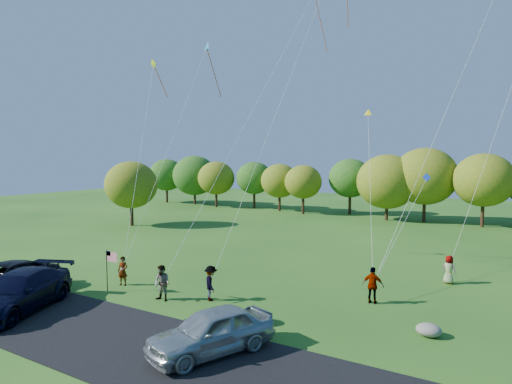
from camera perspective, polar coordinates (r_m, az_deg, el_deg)
ground at (r=23.47m, az=-10.40°, el=-14.20°), size 140.00×140.00×0.00m
asphalt_lane at (r=20.85m, az=-18.10°, el=-16.72°), size 44.00×6.00×0.06m
treeline at (r=55.34m, az=15.15°, el=1.48°), size 75.89×28.06×8.36m
minivan_dark at (r=28.29m, az=-29.17°, el=-9.54°), size 3.80×6.48×1.69m
minivan_navy at (r=25.17m, az=-27.60°, el=-11.01°), size 4.89×6.90×1.86m
minivan_silver at (r=18.06m, az=-5.62°, el=-16.91°), size 3.72×5.41×1.71m
flyer_a at (r=27.93m, az=-16.31°, el=-9.46°), size 0.71×0.57×1.69m
flyer_b at (r=24.57m, az=-11.66°, el=-11.09°), size 0.91×0.71×1.86m
flyer_c at (r=24.25m, az=-5.67°, el=-11.27°), size 1.31×1.31×1.83m
flyer_d at (r=24.41m, az=14.41°, el=-11.23°), size 1.13×0.54×1.87m
flyer_e at (r=29.47m, az=22.98°, el=-8.91°), size 0.94×0.75×1.68m
park_bench at (r=30.72m, az=-26.48°, el=-8.96°), size 1.97×0.81×1.11m
trash_barrel at (r=30.00m, az=-23.19°, el=-9.55°), size 0.53×0.53×0.79m
flag_assembly at (r=26.56m, az=-17.82°, el=-8.27°), size 0.86×0.56×2.32m
boulder_near at (r=21.25m, az=0.34°, el=-15.30°), size 1.20×0.94×0.60m
boulder_far at (r=21.11m, az=20.78°, el=-15.82°), size 1.05×0.88×0.55m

